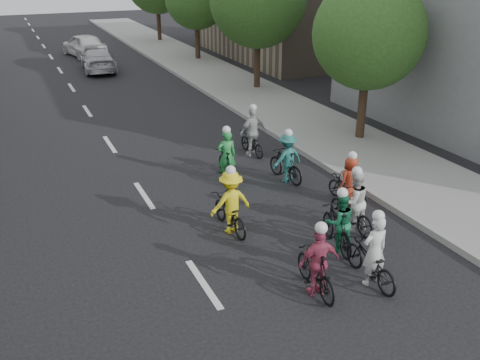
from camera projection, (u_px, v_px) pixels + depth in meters
ground at (203, 284)px, 11.54m from camera, size 120.00×120.00×0.00m
sidewalk_right at (297, 118)px, 22.91m from camera, size 4.00×80.00×0.15m
curb_right at (256, 123)px, 22.18m from camera, size 0.18×80.00×0.18m
tree_r_0 at (369, 34)px, 18.83m from camera, size 4.00×4.00×5.97m
cyclist_0 at (371, 259)px, 11.40m from camera, size 0.65×1.78×1.76m
cyclist_1 at (338, 225)px, 12.70m from camera, size 0.83×1.83×1.62m
cyclist_2 at (230, 207)px, 13.49m from camera, size 1.10×1.80×1.81m
cyclist_3 at (317, 267)px, 11.01m from camera, size 0.93×1.68×1.69m
cyclist_4 at (349, 185)px, 15.09m from camera, size 0.80×1.59×1.58m
cyclist_5 at (226, 161)px, 16.63m from camera, size 0.67×1.67×1.78m
cyclist_6 at (352, 207)px, 13.62m from camera, size 0.79×1.80×1.75m
cyclist_7 at (287, 161)px, 16.50m from camera, size 1.08×1.71×1.71m
cyclist_8 at (252, 137)px, 18.68m from camera, size 1.02×1.58×1.85m
follow_car_lead at (98, 60)px, 32.06m from camera, size 2.18×4.67×1.32m
follow_car_trail at (84, 45)px, 36.50m from camera, size 2.74×4.90×1.58m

